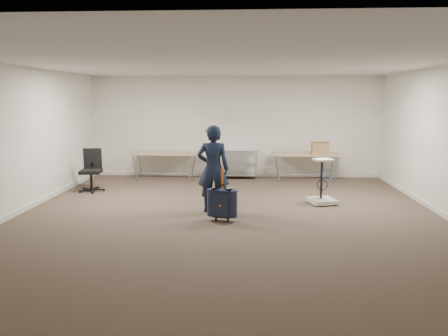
{
  "coord_description": "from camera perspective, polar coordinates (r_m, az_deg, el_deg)",
  "views": [
    {
      "loc": [
        0.36,
        -7.65,
        2.2
      ],
      "look_at": [
        -0.08,
        0.3,
        0.91
      ],
      "focal_mm": 35.0,
      "sensor_mm": 36.0,
      "label": 1
    }
  ],
  "objects": [
    {
      "name": "ground",
      "position": [
        7.97,
        0.48,
        -6.83
      ],
      "size": [
        9.0,
        9.0,
        0.0
      ],
      "primitive_type": "plane",
      "color": "#403326",
      "rests_on": "ground"
    },
    {
      "name": "room_shell",
      "position": [
        9.29,
        0.88,
        -4.19
      ],
      "size": [
        8.0,
        9.0,
        9.0
      ],
      "color": "beige",
      "rests_on": "ground"
    },
    {
      "name": "folding_table_left",
      "position": [
        11.92,
        -7.77,
        1.76
      ],
      "size": [
        1.8,
        0.75,
        0.73
      ],
      "color": "#9F8061",
      "rests_on": "ground"
    },
    {
      "name": "folding_table_right",
      "position": [
        11.8,
        10.66,
        1.61
      ],
      "size": [
        1.8,
        0.75,
        0.73
      ],
      "color": "#9F8061",
      "rests_on": "ground"
    },
    {
      "name": "wire_shelf",
      "position": [
        11.99,
        1.44,
        0.74
      ],
      "size": [
        1.22,
        0.47,
        0.8
      ],
      "color": "silver",
      "rests_on": "ground"
    },
    {
      "name": "person",
      "position": [
        8.38,
        -1.43,
        -0.11
      ],
      "size": [
        0.62,
        0.41,
        1.69
      ],
      "primitive_type": "imported",
      "rotation": [
        0.0,
        0.0,
        3.15
      ],
      "color": "black",
      "rests_on": "ground"
    },
    {
      "name": "suitcase",
      "position": [
        7.83,
        -0.25,
        -4.62
      ],
      "size": [
        0.39,
        0.28,
        0.97
      ],
      "color": "#151C30",
      "rests_on": "ground"
    },
    {
      "name": "office_chair",
      "position": [
        10.83,
        -16.9,
        -1.31
      ],
      "size": [
        0.61,
        0.61,
        1.0
      ],
      "color": "black",
      "rests_on": "ground"
    },
    {
      "name": "equipment_cart",
      "position": [
        9.36,
        12.71,
        -3.08
      ],
      "size": [
        0.64,
        0.64,
        0.95
      ],
      "color": "beige",
      "rests_on": "ground"
    },
    {
      "name": "cardboard_box",
      "position": [
        11.73,
        12.43,
        2.56
      ],
      "size": [
        0.43,
        0.33,
        0.32
      ],
      "primitive_type": "cube",
      "rotation": [
        0.0,
        0.0,
        0.01
      ],
      "color": "olive",
      "rests_on": "folding_table_right"
    }
  ]
}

